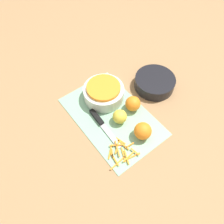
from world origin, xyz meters
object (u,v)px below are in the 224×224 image
object	(u,v)px
bowl_speckled	(104,92)
knife	(100,121)
orange_left	(133,104)
lemon	(120,117)
bowl_dark	(155,82)
orange_right	(143,131)

from	to	relation	value
bowl_speckled	knife	size ratio (longest dim) A/B	0.85
orange_left	lemon	bearing A→B (deg)	-79.50
bowl_speckled	orange_left	distance (m)	0.14
bowl_dark	orange_left	distance (m)	0.17
bowl_dark	lemon	size ratio (longest dim) A/B	3.12
bowl_dark	orange_right	bearing A→B (deg)	-53.92
bowl_speckled	orange_right	xyz separation A→B (m)	(0.26, 0.00, 0.00)
bowl_speckled	orange_right	world-z (taller)	bowl_speckled
bowl_dark	orange_left	world-z (taller)	orange_left
bowl_speckled	orange_right	size ratio (longest dim) A/B	2.56
orange_right	orange_left	bearing A→B (deg)	155.52
lemon	bowl_speckled	bearing A→B (deg)	170.98
bowl_dark	knife	distance (m)	0.33
orange_left	orange_right	world-z (taller)	orange_right
bowl_dark	bowl_speckled	bearing A→B (deg)	-111.29
orange_left	lemon	world-z (taller)	orange_left
orange_left	lemon	distance (m)	0.09
orange_right	bowl_speckled	bearing A→B (deg)	-178.99
orange_left	orange_right	xyz separation A→B (m)	(0.13, -0.06, 0.00)
knife	lemon	size ratio (longest dim) A/B	3.57
bowl_speckled	orange_left	bearing A→B (deg)	26.12
orange_left	bowl_dark	bearing A→B (deg)	102.57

